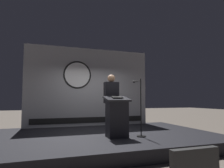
{
  "coord_description": "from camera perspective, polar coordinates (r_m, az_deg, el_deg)",
  "views": [
    {
      "loc": [
        -1.59,
        -5.5,
        1.28
      ],
      "look_at": [
        0.21,
        -0.19,
        1.72
      ],
      "focal_mm": 31.68,
      "sensor_mm": 36.0,
      "label": 1
    }
  ],
  "objects": [
    {
      "name": "speaker_person",
      "position": [
        5.68,
        -0.21,
        -5.6
      ],
      "size": [
        0.4,
        0.26,
        1.7
      ],
      "color": "black",
      "rests_on": "stage_platform"
    },
    {
      "name": "stage_platform",
      "position": [
        5.83,
        -2.6,
        -15.63
      ],
      "size": [
        6.4,
        4.0,
        0.3
      ],
      "primitive_type": "cube",
      "color": "black",
      "rests_on": "ground"
    },
    {
      "name": "microphone_stand",
      "position": [
        5.41,
        8.1,
        -8.99
      ],
      "size": [
        0.24,
        0.57,
        1.54
      ],
      "color": "black",
      "rests_on": "stage_platform"
    },
    {
      "name": "podium",
      "position": [
        5.25,
        1.42,
        -9.46
      ],
      "size": [
        0.64,
        0.5,
        1.07
      ],
      "color": "#26262B",
      "rests_on": "stage_platform"
    },
    {
      "name": "ground_plane",
      "position": [
        5.86,
        -2.6,
        -17.07
      ],
      "size": [
        40.0,
        40.0,
        0.0
      ],
      "primitive_type": "plane",
      "color": "#6B6056"
    },
    {
      "name": "banner_display",
      "position": [
        7.53,
        -6.53,
        -0.83
      ],
      "size": [
        4.66,
        0.12,
        2.92
      ],
      "color": "#9E9EA3",
      "rests_on": "stage_platform"
    }
  ]
}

